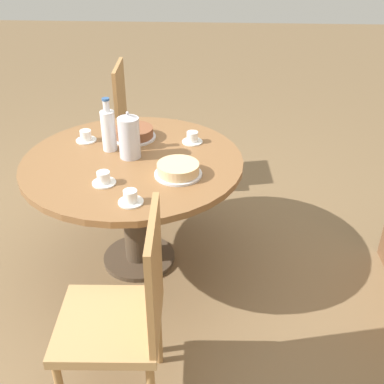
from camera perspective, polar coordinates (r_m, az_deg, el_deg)
name	(u,v)px	position (r m, az deg, el deg)	size (l,w,h in m)	color
ground_plane	(140,259)	(3.05, -6.24, -7.92)	(14.00, 14.00, 0.00)	brown
dining_table	(134,182)	(2.74, -6.90, 1.23)	(1.22, 1.22, 0.70)	#473828
chair_a	(140,125)	(3.63, -6.24, 7.92)	(0.44, 0.44, 0.95)	#A87A47
chair_b	(124,313)	(2.01, -8.01, -14.04)	(0.44, 0.44, 0.95)	#A87A47
coffee_pot	(129,136)	(2.65, -7.46, 6.55)	(0.12, 0.12, 0.27)	silver
water_bottle	(108,129)	(2.75, -9.87, 7.34)	(0.08, 0.08, 0.31)	silver
cake_main	(134,133)	(2.91, -6.91, 6.94)	(0.26, 0.26, 0.07)	silver
cake_second	(178,170)	(2.48, -1.66, 2.66)	(0.25, 0.25, 0.07)	silver
cup_a	(192,138)	(2.84, 0.04, 6.40)	(0.12, 0.12, 0.07)	silver
cup_b	(86,137)	(2.92, -12.46, 6.42)	(0.12, 0.12, 0.07)	silver
cup_c	(104,179)	(2.44, -10.42, 1.54)	(0.12, 0.12, 0.07)	silver
cup_d	(131,198)	(2.27, -7.30, -0.69)	(0.12, 0.12, 0.07)	silver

